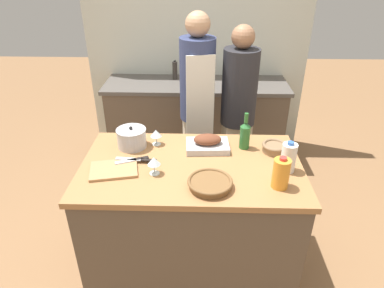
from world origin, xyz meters
TOP-DOWN VIEW (x-y plane):
  - ground_plane at (0.00, 0.00)m, footprint 12.00×12.00m
  - kitchen_island at (0.00, 0.00)m, footprint 1.46×0.87m
  - back_counter at (0.00, 1.65)m, footprint 1.99×0.60m
  - back_wall at (0.00, 2.00)m, footprint 2.49×0.10m
  - roasting_pan at (0.11, 0.21)m, footprint 0.31×0.22m
  - wicker_basket at (0.12, -0.25)m, footprint 0.27×0.27m
  - cutting_board at (-0.50, -0.09)m, footprint 0.34×0.28m
  - stock_pot at (-0.43, 0.22)m, footprint 0.21×0.21m
  - mixing_bowl at (0.58, 0.18)m, footprint 0.18×0.18m
  - juice_jug at (0.53, -0.23)m, footprint 0.10×0.10m
  - milk_jug at (0.61, -0.06)m, footprint 0.10×0.10m
  - wine_bottle_green at (0.37, 0.23)m, footprint 0.07×0.07m
  - wine_glass_left at (-0.26, 0.26)m, footprint 0.08×0.08m
  - wine_glass_right at (-0.23, -0.12)m, footprint 0.08×0.08m
  - knife_chef at (-0.36, 0.01)m, footprint 0.28×0.05m
  - knife_paring at (-0.39, 0.01)m, footprint 0.22×0.11m
  - condiment_bottle_tall at (-0.24, 1.78)m, footprint 0.05×0.05m
  - condiment_bottle_short at (0.02, 1.63)m, footprint 0.05×0.05m
  - condiment_bottle_extra at (0.61, 1.78)m, footprint 0.06×0.06m
  - person_cook_aproned at (0.02, 0.91)m, footprint 0.30×0.32m
  - person_cook_guest at (0.39, 0.91)m, footprint 0.31×0.31m

SIDE VIEW (x-z plane):
  - ground_plane at x=0.00m, z-range 0.00..0.00m
  - back_counter at x=0.00m, z-range 0.00..0.91m
  - kitchen_island at x=0.00m, z-range 0.00..0.93m
  - person_cook_guest at x=0.39m, z-range 0.10..1.75m
  - cutting_board at x=-0.50m, z-range 0.93..0.94m
  - knife_paring at x=-0.39m, z-range 0.94..0.95m
  - knife_chef at x=-0.36m, z-range 0.94..0.95m
  - wicker_basket at x=0.12m, z-range 0.93..0.98m
  - mixing_bowl at x=0.58m, z-range 0.93..0.99m
  - condiment_bottle_extra at x=0.61m, z-range 0.90..1.03m
  - roasting_pan at x=0.11m, z-range 0.91..1.02m
  - condiment_bottle_short at x=0.02m, z-range 0.90..1.06m
  - person_cook_aproned at x=0.02m, z-range 0.11..1.87m
  - stock_pot at x=-0.43m, z-range 0.91..1.08m
  - condiment_bottle_tall at x=-0.24m, z-range 0.90..1.11m
  - wine_glass_left at x=-0.26m, z-range 0.95..1.07m
  - wine_glass_right at x=-0.23m, z-range 0.96..1.07m
  - juice_jug at x=0.53m, z-range 0.92..1.12m
  - milk_jug at x=0.61m, z-range 0.92..1.13m
  - wine_bottle_green at x=0.37m, z-range 0.90..1.17m
  - back_wall at x=0.00m, z-range 0.00..2.55m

